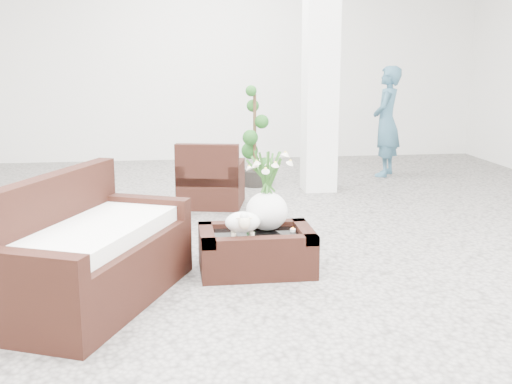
{
  "coord_description": "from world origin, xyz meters",
  "views": [
    {
      "loc": [
        -0.67,
        -5.11,
        1.7
      ],
      "look_at": [
        0.0,
        -0.1,
        0.62
      ],
      "focal_mm": 44.87,
      "sensor_mm": 36.0,
      "label": 1
    }
  ],
  "objects": [
    {
      "name": "ground",
      "position": [
        0.0,
        0.0,
        0.0
      ],
      "size": [
        11.0,
        11.0,
        0.0
      ],
      "primitive_type": "plane",
      "color": "gray",
      "rests_on": "ground"
    },
    {
      "name": "column",
      "position": [
        1.2,
        2.8,
        1.75
      ],
      "size": [
        0.4,
        0.4,
        3.5
      ],
      "primitive_type": "cube",
      "color": "white",
      "rests_on": "ground"
    },
    {
      "name": "coffee_table",
      "position": [
        -0.02,
        -0.25,
        0.16
      ],
      "size": [
        0.9,
        0.6,
        0.31
      ],
      "primitive_type": "cube",
      "color": "black",
      "rests_on": "ground"
    },
    {
      "name": "sheep_figurine",
      "position": [
        -0.14,
        -0.35,
        0.42
      ],
      "size": [
        0.28,
        0.23,
        0.21
      ],
      "primitive_type": "ellipsoid",
      "color": "white",
      "rests_on": "coffee_table"
    },
    {
      "name": "planter_narcissus",
      "position": [
        0.08,
        -0.15,
        0.71
      ],
      "size": [
        0.44,
        0.44,
        0.8
      ],
      "primitive_type": null,
      "color": "white",
      "rests_on": "coffee_table"
    },
    {
      "name": "tealight",
      "position": [
        0.28,
        -0.23,
        0.33
      ],
      "size": [
        0.04,
        0.04,
        0.03
      ],
      "primitive_type": "cylinder",
      "color": "white",
      "rests_on": "coffee_table"
    },
    {
      "name": "armchair",
      "position": [
        -0.22,
        2.12,
        0.38
      ],
      "size": [
        0.84,
        0.82,
        0.75
      ],
      "primitive_type": "cube",
      "rotation": [
        0.0,
        0.0,
        2.92
      ],
      "color": "black",
      "rests_on": "ground"
    },
    {
      "name": "loveseat",
      "position": [
        -1.23,
        -0.74,
        0.44
      ],
      "size": [
        1.4,
        1.84,
        0.89
      ],
      "primitive_type": "cube",
      "rotation": [
        0.0,
        0.0,
        1.15
      ],
      "color": "black",
      "rests_on": "ground"
    },
    {
      "name": "topiary",
      "position": [
        0.42,
        3.15,
        0.65
      ],
      "size": [
        0.35,
        0.35,
        1.3
      ],
      "primitive_type": null,
      "color": "#194716",
      "rests_on": "ground"
    },
    {
      "name": "shopper",
      "position": [
        2.38,
        3.66,
        0.78
      ],
      "size": [
        0.61,
        0.68,
        1.56
      ],
      "primitive_type": "imported",
      "rotation": [
        0.0,
        0.0,
        -2.1
      ],
      "color": "#345D74",
      "rests_on": "ground"
    }
  ]
}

